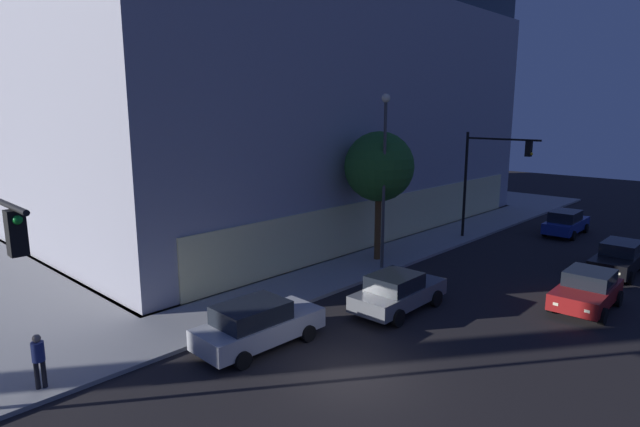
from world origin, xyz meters
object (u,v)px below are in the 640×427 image
at_px(car_grey, 398,292).
at_px(traffic_light_far_corner, 487,169).
at_px(street_lamp_sidewalk, 384,163).
at_px(car_black, 619,258).
at_px(car_red, 587,290).
at_px(pedestrian_waiting, 38,356).
at_px(car_blue, 566,223).
at_px(sidewalk_tree, 379,167).
at_px(modern_building, 245,97).
at_px(car_silver, 257,324).

bearing_deg(car_grey, traffic_light_far_corner, 11.74).
bearing_deg(street_lamp_sidewalk, car_black, -49.31).
distance_m(car_grey, car_red, 8.02).
height_order(traffic_light_far_corner, car_grey, traffic_light_far_corner).
bearing_deg(pedestrian_waiting, car_blue, -7.88).
xyz_separation_m(traffic_light_far_corner, street_lamp_sidewalk, (-9.31, 1.07, 0.95)).
xyz_separation_m(street_lamp_sidewalk, sidewalk_tree, (1.13, 1.17, -0.39)).
distance_m(modern_building, pedestrian_waiting, 29.31).
height_order(traffic_light_far_corner, car_red, traffic_light_far_corner).
relative_size(traffic_light_far_corner, car_black, 1.42).
bearing_deg(street_lamp_sidewalk, car_red, -80.77).
height_order(sidewalk_tree, car_red, sidewalk_tree).
height_order(street_lamp_sidewalk, car_red, street_lamp_sidewalk).
relative_size(street_lamp_sidewalk, car_blue, 1.87).
xyz_separation_m(car_grey, car_black, (12.04, -5.34, -0.01)).
height_order(pedestrian_waiting, car_red, pedestrian_waiting).
height_order(street_lamp_sidewalk, pedestrian_waiting, street_lamp_sidewalk).
relative_size(traffic_light_far_corner, car_red, 1.59).
bearing_deg(car_silver, sidewalk_tree, 16.38).
distance_m(traffic_light_far_corner, pedestrian_waiting, 26.27).
bearing_deg(car_red, modern_building, 82.27).
bearing_deg(car_silver, car_grey, -15.12).
relative_size(sidewalk_tree, car_blue, 1.47).
bearing_deg(modern_building, pedestrian_waiting, -141.28).
distance_m(modern_building, car_blue, 25.52).
bearing_deg(car_grey, car_silver, 164.88).
relative_size(modern_building, street_lamp_sidewalk, 3.88).
bearing_deg(traffic_light_far_corner, car_silver, -176.74).
distance_m(street_lamp_sidewalk, car_black, 13.08).
bearing_deg(street_lamp_sidewalk, modern_building, 73.48).
height_order(traffic_light_far_corner, sidewalk_tree, sidewalk_tree).
distance_m(car_silver, car_black, 19.53).
height_order(car_silver, car_grey, car_silver).
xyz_separation_m(modern_building, pedestrian_waiting, (-21.94, -17.59, -8.26)).
xyz_separation_m(sidewalk_tree, pedestrian_waiting, (-17.82, -1.06, -4.13)).
distance_m(modern_building, car_black, 28.37).
bearing_deg(traffic_light_far_corner, car_black, -99.68).
distance_m(traffic_light_far_corner, car_red, 12.12).
xyz_separation_m(traffic_light_far_corner, car_blue, (5.69, -3.20, -3.87)).
bearing_deg(car_blue, car_black, -145.13).
relative_size(street_lamp_sidewalk, car_red, 2.09).
height_order(modern_building, car_red, modern_building).
xyz_separation_m(traffic_light_far_corner, car_grey, (-13.43, -2.79, -3.89)).
xyz_separation_m(modern_building, car_red, (-3.70, -27.24, -8.58)).
distance_m(car_silver, car_red, 13.95).
bearing_deg(car_blue, car_grey, 178.76).
bearing_deg(street_lamp_sidewalk, car_grey, -136.85).
height_order(modern_building, car_black, modern_building).
xyz_separation_m(car_grey, car_blue, (19.12, -0.41, 0.02)).
height_order(street_lamp_sidewalk, car_grey, street_lamp_sidewalk).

